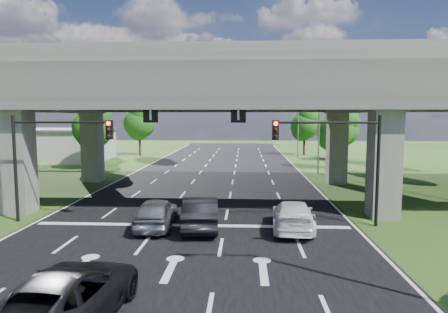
# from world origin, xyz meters

# --- Properties ---
(ground) EXTENTS (160.00, 160.00, 0.00)m
(ground) POSITION_xyz_m (0.00, 0.00, 0.00)
(ground) COLOR #234115
(ground) RESTS_ON ground
(road) EXTENTS (18.00, 120.00, 0.03)m
(road) POSITION_xyz_m (0.00, 10.00, 0.01)
(road) COLOR black
(road) RESTS_ON ground
(overpass) EXTENTS (80.00, 15.00, 10.00)m
(overpass) POSITION_xyz_m (0.00, 12.00, 7.92)
(overpass) COLOR #34312F
(overpass) RESTS_ON ground
(warehouse) EXTENTS (20.00, 10.00, 4.00)m
(warehouse) POSITION_xyz_m (-26.00, 35.00, 2.00)
(warehouse) COLOR #9E9E99
(warehouse) RESTS_ON ground
(signal_right) EXTENTS (5.76, 0.54, 6.00)m
(signal_right) POSITION_xyz_m (7.82, 3.94, 4.19)
(signal_right) COLOR black
(signal_right) RESTS_ON ground
(signal_left) EXTENTS (5.76, 0.54, 6.00)m
(signal_left) POSITION_xyz_m (-7.82, 3.94, 4.19)
(signal_left) COLOR black
(signal_left) RESTS_ON ground
(streetlight_far) EXTENTS (3.38, 0.25, 10.00)m
(streetlight_far) POSITION_xyz_m (10.10, 24.00, 5.85)
(streetlight_far) COLOR gray
(streetlight_far) RESTS_ON ground
(streetlight_beyond) EXTENTS (3.38, 0.25, 10.00)m
(streetlight_beyond) POSITION_xyz_m (10.10, 40.00, 5.85)
(streetlight_beyond) COLOR gray
(streetlight_beyond) RESTS_ON ground
(tree_left_near) EXTENTS (4.50, 4.50, 7.80)m
(tree_left_near) POSITION_xyz_m (-13.95, 26.00, 4.82)
(tree_left_near) COLOR black
(tree_left_near) RESTS_ON ground
(tree_left_mid) EXTENTS (3.91, 3.90, 6.76)m
(tree_left_mid) POSITION_xyz_m (-16.95, 34.00, 4.17)
(tree_left_mid) COLOR black
(tree_left_mid) RESTS_ON ground
(tree_left_far) EXTENTS (4.80, 4.80, 8.32)m
(tree_left_far) POSITION_xyz_m (-12.95, 42.00, 5.14)
(tree_left_far) COLOR black
(tree_left_far) RESTS_ON ground
(tree_right_near) EXTENTS (4.20, 4.20, 7.28)m
(tree_right_near) POSITION_xyz_m (13.05, 28.00, 4.50)
(tree_right_near) COLOR black
(tree_right_near) RESTS_ON ground
(tree_right_mid) EXTENTS (3.91, 3.90, 6.76)m
(tree_right_mid) POSITION_xyz_m (16.05, 36.00, 4.17)
(tree_right_mid) COLOR black
(tree_right_mid) RESTS_ON ground
(tree_right_far) EXTENTS (4.50, 4.50, 7.80)m
(tree_right_far) POSITION_xyz_m (12.05, 44.00, 4.82)
(tree_right_far) COLOR black
(tree_right_far) RESTS_ON ground
(car_silver) EXTENTS (2.07, 4.73, 1.59)m
(car_silver) POSITION_xyz_m (-1.80, 3.00, 0.82)
(car_silver) COLOR #979A9E
(car_silver) RESTS_ON road
(car_dark) EXTENTS (2.21, 5.26, 1.69)m
(car_dark) POSITION_xyz_m (0.56, 3.00, 0.87)
(car_dark) COLOR black
(car_dark) RESTS_ON road
(car_white) EXTENTS (2.45, 5.26, 1.49)m
(car_white) POSITION_xyz_m (5.40, 3.00, 0.77)
(car_white) COLOR silver
(car_white) RESTS_ON road
(car_trailing) EXTENTS (3.09, 6.14, 1.66)m
(car_trailing) POSITION_xyz_m (-2.15, -7.04, 0.86)
(car_trailing) COLOR black
(car_trailing) RESTS_ON road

